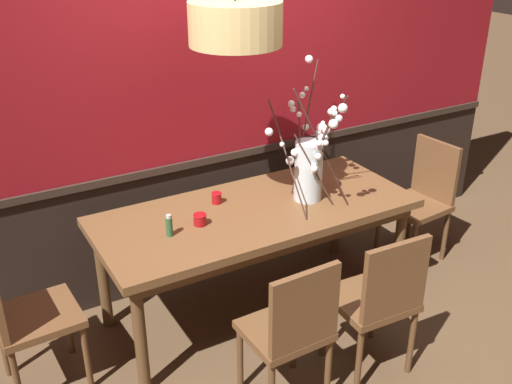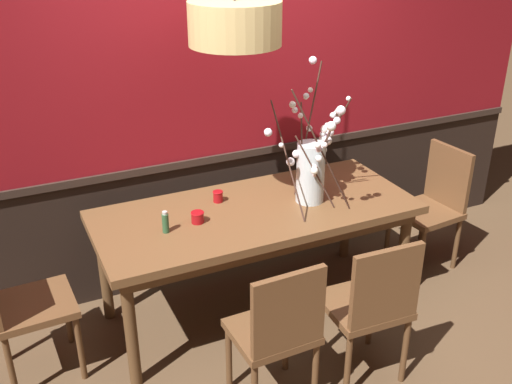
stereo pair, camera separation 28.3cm
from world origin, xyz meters
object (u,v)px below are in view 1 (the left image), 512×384
Objects in this scene: pendant_lamp at (235,24)px; dining_table at (256,220)px; chair_head_east_end at (423,195)px; vase_with_blossoms at (310,166)px; candle_holder_nearer_edge at (217,198)px; condiment_bottle at (169,226)px; chair_near_side_left at (292,328)px; candle_holder_nearer_center at (200,219)px; chair_far_side_left at (163,204)px; chair_near_side_right at (379,297)px; chair_far_side_right at (237,182)px; chair_head_west_end at (22,313)px.

dining_table is at bearing -10.86° from pendant_lamp.
pendant_lamp is (-1.59, 0.01, 1.41)m from chair_head_east_end.
vase_with_blossoms is 0.63m from candle_holder_nearer_edge.
vase_with_blossoms is at bearing 0.37° from condiment_bottle.
chair_near_side_left is at bearing -66.49° from condiment_bottle.
condiment_bottle is (-0.34, 0.79, 0.32)m from chair_near_side_left.
chair_near_side_left is at bearing -153.97° from chair_head_east_end.
vase_with_blossoms is 0.79m from candle_holder_nearer_center.
pendant_lamp is (0.15, 0.86, 1.41)m from chair_near_side_left.
dining_table is at bearing -179.69° from chair_head_east_end.
chair_far_side_left is at bearing 154.71° from chair_head_east_end.
candle_holder_nearer_center is at bearing -179.12° from chair_head_east_end.
dining_table is at bearing 3.00° from candle_holder_nearer_center.
chair_far_side_left is at bearing 109.42° from chair_near_side_right.
vase_with_blossoms reaches higher than chair_far_side_right.
chair_far_side_right is 1.75m from chair_near_side_right.
chair_head_west_end is 1.96m from chair_near_side_right.
condiment_bottle reaches higher than dining_table.
candle_holder_nearer_center is at bearing -135.58° from candle_holder_nearer_edge.
candle_holder_nearer_center is 0.60× the size of condiment_bottle.
candle_holder_nearer_center is (-0.76, 0.03, -0.19)m from vase_with_blossoms.
candle_holder_nearer_edge is at bearing 133.41° from dining_table.
chair_near_side_right is 1.01× the size of chair_head_east_end.
chair_far_side_right is at bearing 69.31° from dining_table.
chair_head_east_end is 12.56× the size of candle_holder_nearer_edge.
chair_near_side_left reaches higher than chair_far_side_left.
dining_table is 1.24m from pendant_lamp.
chair_far_side_right is at bearing 50.99° from candle_holder_nearer_center.
chair_head_west_end is at bearing -179.77° from chair_head_east_end.
dining_table is 1.48m from chair_head_east_end.
chair_far_side_left is at bearing 100.87° from candle_holder_nearer_edge.
chair_far_side_left is at bearing 71.62° from condiment_bottle.
chair_head_west_end is 0.92m from condiment_bottle.
chair_head_east_end is at bearing -0.52° from pendant_lamp.
dining_table is 27.58× the size of candle_holder_nearer_edge.
condiment_bottle is at bearing -179.63° from vase_with_blossoms.
vase_with_blossoms reaches higher than dining_table.
chair_head_west_end is 1.10m from candle_holder_nearer_center.
chair_head_east_end is at bearing -37.52° from chair_far_side_right.
chair_far_side_left is 1.69m from chair_near_side_left.
candle_holder_nearer_edge is (-0.18, 0.19, 0.12)m from dining_table.
chair_head_east_end is 1.89m from candle_holder_nearer_center.
dining_table is at bearing -70.09° from chair_far_side_left.
chair_near_side_right reaches higher than dining_table.
chair_near_side_left is 0.56m from chair_near_side_right.
pendant_lamp is (0.19, -0.83, 1.41)m from chair_far_side_left.
candle_holder_nearer_edge is at bearing 85.35° from chair_near_side_left.
chair_near_side_right is (0.30, -0.86, -0.16)m from dining_table.
chair_head_east_end reaches higher than candle_holder_nearer_center.
condiment_bottle is at bearing -108.38° from chair_far_side_left.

